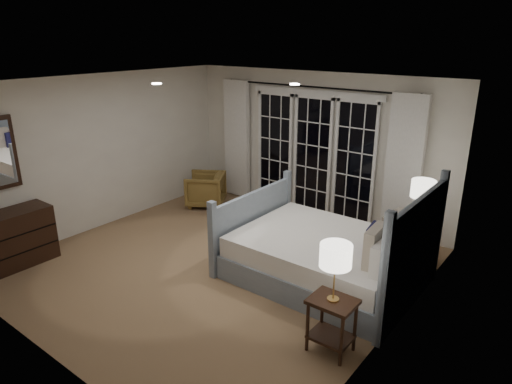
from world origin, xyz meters
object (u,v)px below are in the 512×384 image
Objects in this scene: nightstand_right at (417,238)px; armchair at (206,189)px; dresser at (10,240)px; lamp_right at (423,189)px; nightstand_left at (332,318)px; lamp_left at (336,256)px; bed at (327,256)px.

nightstand_right is 0.92× the size of armchair.
dresser is (-4.42, -3.46, -0.02)m from nightstand_right.
lamp_right reaches higher than dresser.
lamp_right is 0.90× the size of armchair.
nightstand_left is 0.98× the size of lamp_left.
lamp_right is (0.00, -0.00, 0.71)m from nightstand_right.
bed reaches higher than armchair.
lamp_left is at bearing -90.83° from nightstand_right.
nightstand_right is 3.96m from armchair.
bed is 3.35m from armchair.
bed reaches higher than lamp_right.
lamp_left is 0.54× the size of dresser.
nightstand_right is 2.44m from lamp_left.
lamp_left is at bearing 14.21° from dresser.
lamp_left reaches higher than nightstand_right.
lamp_left is 0.88× the size of armchair.
dresser is at bearing -147.24° from bed.
nightstand_left is 0.96× the size of lamp_right.
bed is at bearing 32.76° from dresser.
lamp_left is 0.98× the size of lamp_right.
bed is at bearing 121.09° from lamp_left.
armchair is at bearing 82.29° from dresser.
nightstand_right is at bearing 89.17° from lamp_left.
nightstand_right is 1.04× the size of lamp_left.
lamp_right is at bearing 89.17° from nightstand_left.
nightstand_right is 0.71m from lamp_right.
armchair reaches higher than nightstand_left.
lamp_right is (0.03, 2.35, 0.74)m from nightstand_left.
lamp_left is (0.00, -0.00, 0.69)m from nightstand_left.
lamp_right is at bearing 89.17° from lamp_left.
nightstand_right reaches higher than armchair.
bed is at bearing 39.87° from armchair.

